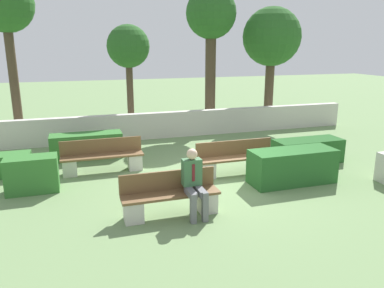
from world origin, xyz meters
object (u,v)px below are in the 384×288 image
at_px(bench_left_side, 103,159).
at_px(tree_center_left, 128,49).
at_px(tree_rightmost, 272,38).
at_px(person_seated_man, 194,179).
at_px(tree_center_right, 211,19).
at_px(tree_leftmost, 5,8).
at_px(bench_front, 170,199).
at_px(bench_right_side, 237,161).

relative_size(bench_left_side, tree_center_left, 0.53).
bearing_deg(tree_rightmost, person_seated_man, -127.65).
bearing_deg(tree_center_right, tree_center_left, -177.42).
height_order(tree_leftmost, tree_rightmost, tree_leftmost).
relative_size(tree_center_left, tree_rightmost, 0.84).
bearing_deg(tree_center_left, tree_leftmost, 176.63).
bearing_deg(tree_center_right, tree_rightmost, -4.41).
bearing_deg(tree_rightmost, tree_center_left, 179.50).
xyz_separation_m(tree_center_left, tree_rightmost, (5.90, -0.05, 0.40)).
height_order(bench_front, tree_leftmost, tree_leftmost).
xyz_separation_m(bench_left_side, tree_center_left, (1.46, 4.33, 2.86)).
xyz_separation_m(bench_front, person_seated_man, (0.44, -0.14, 0.41)).
bearing_deg(tree_center_left, bench_front, -93.00).
bearing_deg(tree_center_left, tree_rightmost, -0.50).
distance_m(bench_right_side, tree_center_right, 7.12).
distance_m(tree_leftmost, tree_center_left, 4.23).
distance_m(bench_front, tree_center_left, 8.04).
relative_size(bench_front, tree_rightmost, 0.41).
bearing_deg(tree_center_right, bench_left_side, -136.77).
distance_m(bench_front, bench_left_side, 3.34).
relative_size(tree_leftmost, tree_center_left, 1.38).
distance_m(bench_front, tree_leftmost, 9.51).
bearing_deg(person_seated_man, bench_left_side, 114.53).
xyz_separation_m(bench_left_side, bench_right_side, (3.38, -1.27, -0.00)).
bearing_deg(bench_front, bench_left_side, 108.60).
relative_size(tree_center_right, tree_rightmost, 1.14).
bearing_deg(tree_center_left, bench_right_side, -71.04).
distance_m(bench_front, tree_rightmost, 10.28).
bearing_deg(bench_front, tree_leftmost, 115.08).
xyz_separation_m(bench_right_side, tree_leftmost, (-5.94, 5.83, 4.18)).
distance_m(tree_center_right, tree_rightmost, 2.70).
bearing_deg(tree_rightmost, bench_front, -130.22).
relative_size(bench_left_side, tree_rightmost, 0.45).
bearing_deg(person_seated_man, bench_front, 162.44).
height_order(bench_front, bench_left_side, same).
xyz_separation_m(bench_front, tree_rightmost, (6.30, 7.45, 3.27)).
distance_m(bench_right_side, tree_leftmost, 9.32).
relative_size(bench_front, tree_leftmost, 0.35).
relative_size(tree_leftmost, tree_center_right, 1.02).
distance_m(bench_left_side, tree_center_right, 7.65).
bearing_deg(bench_right_side, tree_leftmost, 134.11).
bearing_deg(tree_center_left, bench_left_side, -108.63).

